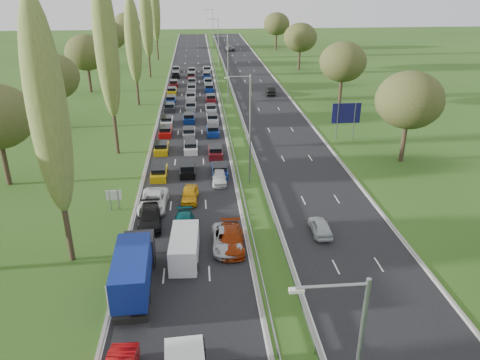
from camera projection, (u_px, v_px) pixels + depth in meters
name	position (u px, v px, depth m)	size (l,w,h in m)	color
ground	(228.00, 102.00, 85.84)	(260.00, 260.00, 0.00)	#2C4917
near_carriageway	(191.00, 99.00, 87.56)	(10.50, 215.00, 0.04)	black
far_carriageway	(262.00, 98.00, 88.68)	(10.50, 215.00, 0.04)	black
central_reservation	(227.00, 95.00, 87.90)	(2.36, 215.00, 0.32)	gray
lamp_columns	(228.00, 71.00, 81.61)	(0.18, 140.18, 12.00)	gray
poplar_row	(124.00, 41.00, 68.76)	(2.80, 127.80, 22.44)	#2D2116
woodland_left	(45.00, 82.00, 64.71)	(8.00, 166.00, 11.10)	#2D2116
woodland_right	(359.00, 71.00, 72.21)	(8.00, 153.00, 11.10)	#2D2116
traffic_queue_fill	(191.00, 103.00, 82.92)	(9.10, 68.48, 0.80)	#BF990C
near_car_2	(154.00, 201.00, 46.02)	(2.58, 5.59, 1.55)	silver
near_car_3	(150.00, 218.00, 42.91)	(2.11, 5.20, 1.51)	black
near_car_7	(185.00, 223.00, 42.09)	(1.82, 4.48, 1.30)	#044648
near_car_8	(190.00, 194.00, 47.63)	(1.62, 4.02, 1.37)	orange
near_car_10	(227.00, 239.00, 39.42)	(2.43, 5.26, 1.46)	silver
near_car_11	(231.00, 239.00, 39.34)	(2.11, 5.18, 1.50)	#942C09
near_car_12	(219.00, 177.00, 51.74)	(1.62, 4.02, 1.37)	silver
far_car_0	(320.00, 227.00, 41.53)	(1.58, 3.93, 1.34)	silver
far_car_1	(270.00, 91.00, 90.49)	(1.64, 4.70, 1.55)	black
far_car_2	(230.00, 48.00, 144.51)	(2.54, 5.52, 1.53)	slate
blue_lorry	(134.00, 269.00, 33.39)	(2.36, 8.49, 3.58)	black
white_van_rear	(185.00, 246.00, 37.71)	(2.15, 5.48, 2.20)	white
info_sign	(114.00, 197.00, 45.48)	(1.50, 0.16, 2.10)	gray
direction_sign	(346.00, 115.00, 64.47)	(4.00, 0.16, 5.20)	gray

